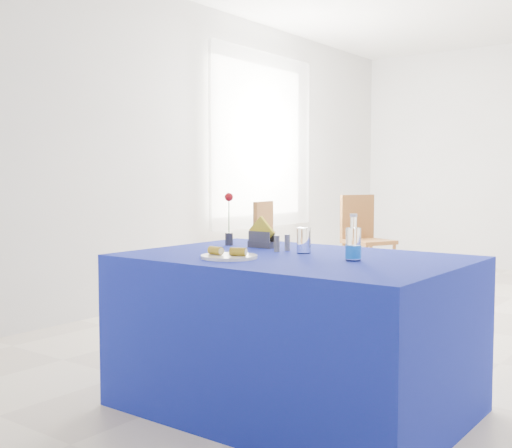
{
  "coord_description": "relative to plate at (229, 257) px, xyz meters",
  "views": [
    {
      "loc": [
        1.68,
        -4.76,
        1.13
      ],
      "look_at": [
        -0.14,
        -2.34,
        0.92
      ],
      "focal_mm": 45.0,
      "sensor_mm": 36.0,
      "label": 1
    }
  ],
  "objects": [
    {
      "name": "window_pane",
      "position": [
        -2.24,
        3.24,
        0.78
      ],
      "size": [
        0.04,
        1.5,
        1.6
      ],
      "primitive_type": "cube",
      "color": "white",
      "rests_on": "room_shell"
    },
    {
      "name": "chair_win_a",
      "position": [
        -1.58,
        2.59,
        -0.23
      ],
      "size": [
        0.5,
        0.5,
        0.92
      ],
      "rotation": [
        0.0,
        0.0,
        1.82
      ],
      "color": "brown",
      "rests_on": "floor"
    },
    {
      "name": "room_shell",
      "position": [
        0.23,
        2.44,
        0.98
      ],
      "size": [
        7.0,
        7.0,
        7.0
      ],
      "color": "silver",
      "rests_on": "ground"
    },
    {
      "name": "rose_vase",
      "position": [
        -0.38,
        0.46,
        0.14
      ],
      "size": [
        0.05,
        0.05,
        0.3
      ],
      "color": "#26262B",
      "rests_on": "blue_table"
    },
    {
      "name": "salt_shaker",
      "position": [
        0.04,
        0.43,
        0.04
      ],
      "size": [
        0.03,
        0.03,
        0.08
      ],
      "primitive_type": "cylinder",
      "color": "slate",
      "rests_on": "blue_table"
    },
    {
      "name": "blue_table",
      "position": [
        0.19,
        0.27,
        -0.39
      ],
      "size": [
        1.6,
        1.1,
        0.76
      ],
      "color": "#102295",
      "rests_on": "floor"
    },
    {
      "name": "chair_win_b",
      "position": [
        -1.24,
        3.76,
        -0.21
      ],
      "size": [
        0.57,
        0.57,
        0.97
      ],
      "rotation": [
        0.0,
        0.0,
        1.17
      ],
      "color": "brown",
      "rests_on": "floor"
    },
    {
      "name": "plate",
      "position": [
        0.0,
        0.0,
        0.0
      ],
      "size": [
        0.27,
        0.27,
        0.01
      ],
      "primitive_type": "cylinder",
      "color": "white",
      "rests_on": "blue_table"
    },
    {
      "name": "banana_pieces",
      "position": [
        -0.0,
        -0.01,
        0.03
      ],
      "size": [
        0.2,
        0.08,
        0.04
      ],
      "color": "yellow",
      "rests_on": "plate"
    },
    {
      "name": "curtain",
      "position": [
        -2.17,
        3.24,
        0.78
      ],
      "size": [
        0.04,
        1.75,
        1.85
      ],
      "primitive_type": "cube",
      "color": "white",
      "rests_on": "room_shell"
    },
    {
      "name": "napkin_holder",
      "position": [
        -0.16,
        0.47,
        0.04
      ],
      "size": [
        0.16,
        0.06,
        0.17
      ],
      "color": "#36363B",
      "rests_on": "blue_table"
    },
    {
      "name": "water_bottle",
      "position": [
        0.51,
        0.28,
        0.06
      ],
      "size": [
        0.07,
        0.07,
        0.21
      ],
      "color": "white",
      "rests_on": "blue_table"
    },
    {
      "name": "pepper_shaker",
      "position": [
        0.03,
        0.36,
        0.04
      ],
      "size": [
        0.03,
        0.03,
        0.08
      ],
      "primitive_type": "cylinder",
      "color": "slate",
      "rests_on": "blue_table"
    },
    {
      "name": "floor",
      "position": [
        0.23,
        2.44,
        -0.77
      ],
      "size": [
        7.0,
        7.0,
        0.0
      ],
      "primitive_type": "plane",
      "color": "beige",
      "rests_on": "ground"
    },
    {
      "name": "drinking_glass",
      "position": [
        0.17,
        0.38,
        0.06
      ],
      "size": [
        0.07,
        0.07,
        0.13
      ],
      "primitive_type": "cylinder",
      "color": "white",
      "rests_on": "blue_table"
    }
  ]
}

